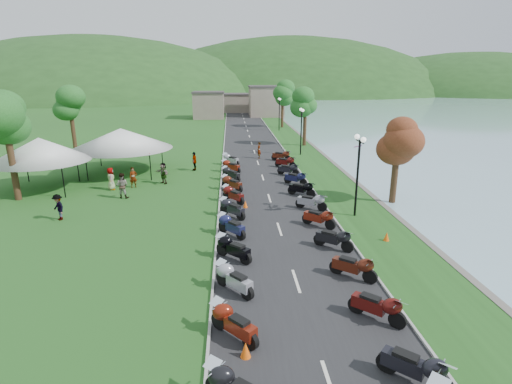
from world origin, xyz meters
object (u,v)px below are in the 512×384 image
object	(u,v)px
vendor_tent_main	(123,151)
pedestrian_c	(60,220)
pedestrian_b	(123,198)
pedestrian_a	(134,187)

from	to	relation	value
vendor_tent_main	pedestrian_c	xyz separation A→B (m)	(-0.84, -12.28, -2.00)
pedestrian_b	pedestrian_a	bearing A→B (deg)	-84.22
vendor_tent_main	pedestrian_a	bearing A→B (deg)	-68.65
pedestrian_a	vendor_tent_main	bearing A→B (deg)	85.83
pedestrian_c	pedestrian_b	bearing A→B (deg)	103.69
pedestrian_b	pedestrian_c	bearing A→B (deg)	67.36
pedestrian_a	pedestrian_c	distance (m)	7.68
pedestrian_c	vendor_tent_main	bearing A→B (deg)	131.36
pedestrian_a	pedestrian_c	world-z (taller)	same
vendor_tent_main	pedestrian_a	size ratio (longest dim) A/B	3.63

